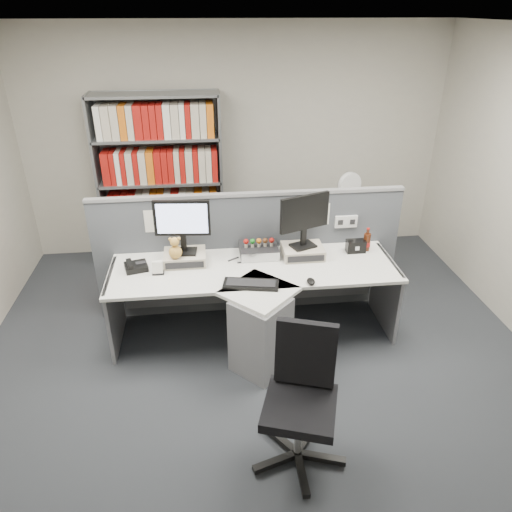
{
  "coord_description": "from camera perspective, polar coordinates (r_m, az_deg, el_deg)",
  "views": [
    {
      "loc": [
        -0.41,
        -2.96,
        2.82
      ],
      "look_at": [
        0.0,
        0.65,
        0.92
      ],
      "focal_mm": 33.65,
      "sensor_mm": 36.0,
      "label": 1
    }
  ],
  "objects": [
    {
      "name": "ground",
      "position": [
        4.11,
        1.06,
        -15.74
      ],
      "size": [
        5.5,
        5.5,
        0.0
      ],
      "primitive_type": "plane",
      "color": "#31343A",
      "rests_on": "ground"
    },
    {
      "name": "room_shell",
      "position": [
        3.16,
        1.35,
        8.58
      ],
      "size": [
        5.04,
        5.54,
        2.72
      ],
      "color": "#B2AD9F",
      "rests_on": "ground"
    },
    {
      "name": "partition",
      "position": [
        4.75,
        -0.76,
        0.44
      ],
      "size": [
        3.0,
        0.08,
        1.27
      ],
      "color": "#4F5359",
      "rests_on": "ground"
    },
    {
      "name": "desk",
      "position": [
        4.29,
        0.08,
        -5.84
      ],
      "size": [
        2.6,
        1.2,
        0.72
      ],
      "color": "white",
      "rests_on": "ground"
    },
    {
      "name": "monitor_riser_left",
      "position": [
        4.44,
        -8.45,
        -0.19
      ],
      "size": [
        0.38,
        0.31,
        0.1
      ],
      "color": "beige",
      "rests_on": "desk"
    },
    {
      "name": "monitor_riser_right",
      "position": [
        4.53,
        5.58,
        0.55
      ],
      "size": [
        0.38,
        0.31,
        0.1
      ],
      "color": "beige",
      "rests_on": "desk"
    },
    {
      "name": "monitor_left",
      "position": [
        4.29,
        -8.77,
        3.99
      ],
      "size": [
        0.5,
        0.18,
        0.51
      ],
      "color": "black",
      "rests_on": "monitor_riser_left"
    },
    {
      "name": "monitor_right",
      "position": [
        4.38,
        5.78,
        4.67
      ],
      "size": [
        0.48,
        0.23,
        0.51
      ],
      "color": "black",
      "rests_on": "monitor_riser_right"
    },
    {
      "name": "desktop_pc",
      "position": [
        4.53,
        0.31,
        0.68
      ],
      "size": [
        0.35,
        0.32,
        0.09
      ],
      "color": "black",
      "rests_on": "desk"
    },
    {
      "name": "figurines",
      "position": [
        4.47,
        0.34,
        1.71
      ],
      "size": [
        0.29,
        0.05,
        0.09
      ],
      "color": "beige",
      "rests_on": "desktop_pc"
    },
    {
      "name": "keyboard",
      "position": [
        4.05,
        -0.6,
        -3.35
      ],
      "size": [
        0.49,
        0.26,
        0.03
      ],
      "color": "black",
      "rests_on": "desk"
    },
    {
      "name": "mouse",
      "position": [
        4.11,
        6.55,
        -3.01
      ],
      "size": [
        0.07,
        0.11,
        0.04
      ],
      "primitive_type": "ellipsoid",
      "color": "black",
      "rests_on": "desk"
    },
    {
      "name": "desk_phone",
      "position": [
        4.42,
        -14.13,
        -1.21
      ],
      "size": [
        0.23,
        0.22,
        0.08
      ],
      "color": "black",
      "rests_on": "desk"
    },
    {
      "name": "desk_calendar",
      "position": [
        4.3,
        -11.6,
        -1.47
      ],
      "size": [
        0.1,
        0.08,
        0.12
      ],
      "color": "black",
      "rests_on": "desk"
    },
    {
      "name": "plush_toy",
      "position": [
        4.3,
        -9.58,
        0.8
      ],
      "size": [
        0.12,
        0.12,
        0.2
      ],
      "color": "gold",
      "rests_on": "monitor_riser_left"
    },
    {
      "name": "speaker",
      "position": [
        4.68,
        11.78,
        1.17
      ],
      "size": [
        0.18,
        0.1,
        0.12
      ],
      "primitive_type": "cube",
      "color": "black",
      "rests_on": "desk"
    },
    {
      "name": "cola_bottle",
      "position": [
        4.72,
        13.02,
        1.64
      ],
      "size": [
        0.07,
        0.07,
        0.23
      ],
      "color": "#3F190A",
      "rests_on": "desk"
    },
    {
      "name": "shelving_unit",
      "position": [
        5.73,
        -11.16,
        8.33
      ],
      "size": [
        1.41,
        0.4,
        2.0
      ],
      "color": "slate",
      "rests_on": "ground"
    },
    {
      "name": "filing_cabinet",
      "position": [
        5.76,
        10.4,
        1.78
      ],
      "size": [
        0.45,
        0.61,
        0.7
      ],
      "color": "slate",
      "rests_on": "ground"
    },
    {
      "name": "desk_fan",
      "position": [
        5.51,
        10.98,
        7.93
      ],
      "size": [
        0.29,
        0.18,
        0.49
      ],
      "color": "white",
      "rests_on": "filing_cabinet"
    },
    {
      "name": "office_chair",
      "position": [
        3.34,
        5.45,
        -16.0
      ],
      "size": [
        0.66,
        0.66,
        0.98
      ],
      "color": "silver",
      "rests_on": "ground"
    }
  ]
}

